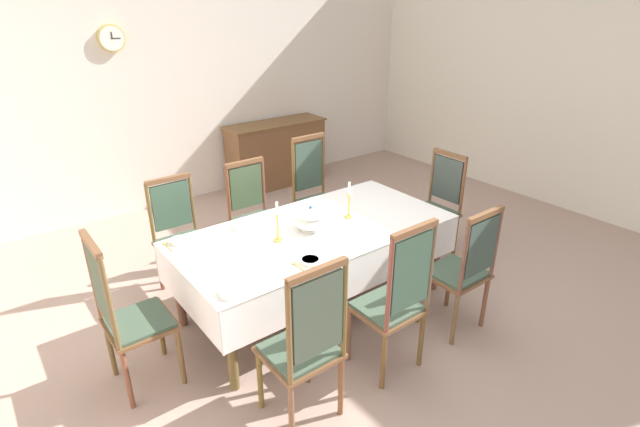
% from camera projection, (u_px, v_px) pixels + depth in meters
% --- Properties ---
extents(ground, '(7.65, 6.41, 0.04)m').
position_uv_depth(ground, '(327.00, 316.00, 4.13)').
color(ground, tan).
extents(back_wall, '(7.65, 0.08, 3.53)m').
position_uv_depth(back_wall, '(161.00, 63.00, 5.74)').
color(back_wall, beige).
rests_on(back_wall, ground).
extents(right_wall, '(0.08, 6.41, 3.53)m').
position_uv_depth(right_wall, '(591.00, 65.00, 5.54)').
color(right_wall, beige).
rests_on(right_wall, ground).
extents(dining_table, '(2.28, 1.10, 0.75)m').
position_uv_depth(dining_table, '(315.00, 237.00, 3.96)').
color(dining_table, brown).
rests_on(dining_table, ground).
extents(tablecloth, '(2.30, 1.12, 0.34)m').
position_uv_depth(tablecloth, '(315.00, 238.00, 3.97)').
color(tablecloth, white).
rests_on(tablecloth, dining_table).
extents(chair_south_a, '(0.44, 0.42, 1.18)m').
position_uv_depth(chair_south_a, '(306.00, 343.00, 2.87)').
color(chair_south_a, brown).
rests_on(chair_south_a, ground).
extents(chair_north_a, '(0.44, 0.42, 1.06)m').
position_uv_depth(chair_north_a, '(180.00, 235.00, 4.26)').
color(chair_north_a, brown).
rests_on(chair_north_a, ground).
extents(chair_south_b, '(0.44, 0.42, 1.19)m').
position_uv_depth(chair_south_b, '(395.00, 299.00, 3.28)').
color(chair_south_b, brown).
rests_on(chair_south_b, ground).
extents(chair_north_b, '(0.44, 0.42, 1.06)m').
position_uv_depth(chair_north_b, '(254.00, 213.00, 4.68)').
color(chair_north_b, brown).
rests_on(chair_north_b, ground).
extents(chair_south_c, '(0.44, 0.42, 1.09)m').
position_uv_depth(chair_south_c, '(463.00, 268.00, 3.72)').
color(chair_south_c, brown).
rests_on(chair_south_c, ground).
extents(chair_north_c, '(0.44, 0.42, 1.19)m').
position_uv_depth(chair_north_c, '(315.00, 192.00, 5.09)').
color(chair_north_c, brown).
rests_on(chair_north_c, ground).
extents(chair_head_west, '(0.42, 0.44, 1.17)m').
position_uv_depth(chair_head_west, '(127.00, 314.00, 3.14)').
color(chair_head_west, brown).
rests_on(chair_head_west, ground).
extents(chair_head_east, '(0.42, 0.44, 1.09)m').
position_uv_depth(chair_head_east, '(437.00, 204.00, 4.86)').
color(chair_head_east, brown).
rests_on(chair_head_east, ground).
extents(soup_tureen, '(0.27, 0.27, 0.22)m').
position_uv_depth(soup_tureen, '(311.00, 219.00, 3.86)').
color(soup_tureen, white).
rests_on(soup_tureen, tablecloth).
extents(candlestick_west, '(0.07, 0.07, 0.33)m').
position_uv_depth(candlestick_west, '(278.00, 226.00, 3.68)').
color(candlestick_west, gold).
rests_on(candlestick_west, tablecloth).
extents(candlestick_east, '(0.07, 0.07, 0.32)m').
position_uv_depth(candlestick_east, '(349.00, 204.00, 4.08)').
color(candlestick_east, gold).
rests_on(candlestick_east, tablecloth).
extents(bowl_near_left, '(0.14, 0.14, 0.04)m').
position_uv_depth(bowl_near_left, '(180.00, 240.00, 3.70)').
color(bowl_near_left, white).
rests_on(bowl_near_left, tablecloth).
extents(bowl_near_right, '(0.15, 0.15, 0.03)m').
position_uv_depth(bowl_near_right, '(310.00, 260.00, 3.42)').
color(bowl_near_right, white).
rests_on(bowl_near_right, tablecloth).
extents(bowl_far_left, '(0.17, 0.17, 0.04)m').
position_uv_depth(bowl_far_left, '(242.00, 225.00, 3.95)').
color(bowl_far_left, white).
rests_on(bowl_far_left, tablecloth).
extents(bowl_far_right, '(0.17, 0.17, 0.03)m').
position_uv_depth(bowl_far_right, '(231.00, 292.00, 3.05)').
color(bowl_far_right, white).
rests_on(bowl_far_right, tablecloth).
extents(spoon_primary, '(0.03, 0.18, 0.01)m').
position_uv_depth(spoon_primary, '(166.00, 245.00, 3.67)').
color(spoon_primary, gold).
rests_on(spoon_primary, tablecloth).
extents(spoon_secondary, '(0.03, 0.18, 0.01)m').
position_uv_depth(spoon_secondary, '(296.00, 265.00, 3.39)').
color(spoon_secondary, gold).
rests_on(spoon_secondary, tablecloth).
extents(sideboard, '(1.44, 0.48, 0.90)m').
position_uv_depth(sideboard, '(276.00, 154.00, 6.82)').
color(sideboard, brown).
rests_on(sideboard, ground).
extents(mounted_clock, '(0.29, 0.06, 0.29)m').
position_uv_depth(mounted_clock, '(111.00, 38.00, 5.27)').
color(mounted_clock, '#D1B251').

